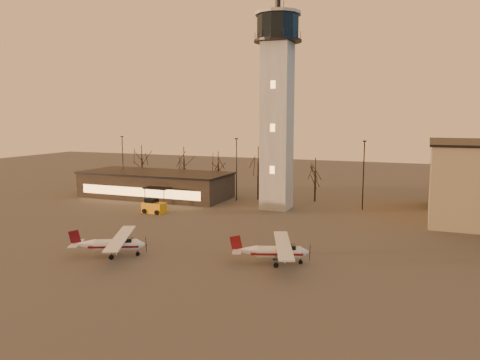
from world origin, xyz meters
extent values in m
plane|color=#454340|center=(0.00, 0.00, 0.00)|extent=(220.00, 220.00, 0.00)
cube|color=gray|center=(0.00, 30.00, 12.00)|extent=(4.00, 4.00, 24.00)
cylinder|color=black|center=(0.00, 30.00, 24.15)|extent=(6.80, 6.80, 0.30)
cylinder|color=black|center=(0.00, 30.00, 26.00)|extent=(6.00, 6.00, 3.40)
cylinder|color=gray|center=(0.00, 30.00, 27.90)|extent=(6.60, 6.60, 0.40)
cylinder|color=black|center=(0.00, 30.00, 29.30)|extent=(0.70, 0.70, 2.40)
cube|color=black|center=(-22.00, 32.00, 2.00)|extent=(25.00, 10.00, 4.00)
cube|color=black|center=(-22.00, 32.00, 4.15)|extent=(25.40, 10.40, 0.30)
cube|color=#F2A754|center=(-22.00, 26.98, 1.60)|extent=(22.00, 0.08, 1.40)
cube|color=black|center=(-18.00, 26.00, 2.60)|extent=(4.00, 2.00, 0.20)
cylinder|color=black|center=(-30.00, 34.00, 5.00)|extent=(0.16, 0.16, 10.00)
cube|color=black|center=(-30.00, 34.00, 10.05)|extent=(0.50, 0.25, 0.18)
cylinder|color=black|center=(-8.00, 34.00, 5.00)|extent=(0.16, 0.16, 10.00)
cube|color=black|center=(-8.00, 34.00, 10.05)|extent=(0.50, 0.25, 0.18)
cylinder|color=black|center=(12.00, 34.00, 5.00)|extent=(0.16, 0.16, 10.00)
cube|color=black|center=(12.00, 34.00, 10.05)|extent=(0.50, 0.25, 0.18)
cylinder|color=black|center=(-30.00, 40.00, 2.87)|extent=(0.28, 0.28, 5.74)
cylinder|color=black|center=(-14.00, 40.00, 2.62)|extent=(0.28, 0.28, 5.25)
cylinder|color=black|center=(-5.00, 36.00, 3.08)|extent=(0.28, 0.28, 6.16)
cylinder|color=black|center=(4.00, 38.00, 2.48)|extent=(0.28, 0.28, 4.97)
cylinder|color=black|center=(-22.00, 42.00, 2.80)|extent=(0.28, 0.28, 5.60)
cylinder|color=silver|center=(8.18, 4.88, 1.11)|extent=(4.25, 2.50, 1.16)
cone|color=silver|center=(10.44, 5.71, 1.11)|extent=(1.13, 1.31, 1.11)
cone|color=silver|center=(5.33, 3.83, 1.25)|extent=(2.35, 1.66, 0.98)
cube|color=black|center=(9.02, 5.18, 1.52)|extent=(1.58, 1.34, 0.62)
cube|color=#620E11|center=(8.01, 4.82, 1.07)|extent=(4.93, 2.78, 0.20)
cube|color=silver|center=(8.60, 5.03, 1.81)|extent=(4.64, 9.66, 0.12)
cube|color=silver|center=(4.58, 3.55, 1.34)|extent=(1.77, 3.04, 0.07)
cube|color=#620E11|center=(4.50, 3.52, 1.96)|extent=(1.19, 0.49, 1.51)
cylinder|color=silver|center=(-7.25, 1.27, 1.12)|extent=(4.21, 2.81, 1.16)
cone|color=silver|center=(-5.07, 2.30, 1.12)|extent=(1.20, 1.34, 1.11)
cone|color=silver|center=(-9.99, -0.03, 1.25)|extent=(2.36, 1.81, 0.98)
cube|color=black|center=(-6.44, 1.65, 1.52)|extent=(1.61, 1.42, 0.63)
cube|color=#520B15|center=(-7.41, 1.19, 1.07)|extent=(4.87, 3.15, 0.20)
cube|color=silver|center=(-6.84, 1.46, 1.81)|extent=(5.42, 9.45, 0.13)
cube|color=silver|center=(-10.71, -0.38, 1.34)|extent=(1.99, 3.01, 0.07)
cube|color=#520B15|center=(-10.80, -0.41, 1.96)|extent=(1.15, 0.60, 1.51)
cube|color=orange|center=(-15.08, 20.50, 0.75)|extent=(3.36, 1.97, 1.51)
cube|color=black|center=(-15.51, 20.54, 1.62)|extent=(1.62, 1.62, 0.86)
camera|label=1|loc=(20.53, -35.32, 13.54)|focal=35.00mm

